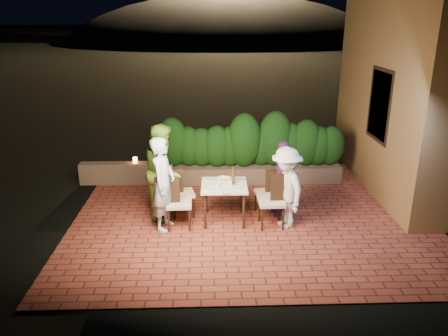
{
  "coord_description": "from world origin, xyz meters",
  "views": [
    {
      "loc": [
        -0.83,
        -7.55,
        3.79
      ],
      "look_at": [
        -0.55,
        0.29,
        1.05
      ],
      "focal_mm": 35.0,
      "sensor_mm": 36.0,
      "label": 1
    }
  ],
  "objects_px": {
    "chair_left_back": "(182,192)",
    "chair_right_back": "(266,192)",
    "diner_blue": "(163,184)",
    "parapet_lamp": "(135,160)",
    "bowl": "(223,178)",
    "diner_purple": "(283,178)",
    "diner_white": "(286,188)",
    "diner_green": "(163,171)",
    "beer_bottle": "(233,175)",
    "chair_left_front": "(179,202)",
    "chair_right_front": "(271,201)",
    "dining_table": "(224,203)"
  },
  "relations": [
    {
      "from": "chair_left_back",
      "to": "diner_blue",
      "type": "xyz_separation_m",
      "value": [
        -0.3,
        -0.55,
        0.39
      ]
    },
    {
      "from": "beer_bottle",
      "to": "chair_left_front",
      "type": "relative_size",
      "value": 0.34
    },
    {
      "from": "bowl",
      "to": "chair_left_back",
      "type": "bearing_deg",
      "value": -178.63
    },
    {
      "from": "chair_right_front",
      "to": "parapet_lamp",
      "type": "height_order",
      "value": "chair_right_front"
    },
    {
      "from": "chair_left_front",
      "to": "chair_right_front",
      "type": "bearing_deg",
      "value": -2.22
    },
    {
      "from": "chair_left_back",
      "to": "chair_right_back",
      "type": "relative_size",
      "value": 1.04
    },
    {
      "from": "dining_table",
      "to": "diner_white",
      "type": "relative_size",
      "value": 0.56
    },
    {
      "from": "chair_left_front",
      "to": "parapet_lamp",
      "type": "bearing_deg",
      "value": 114.95
    },
    {
      "from": "chair_right_front",
      "to": "chair_left_front",
      "type": "bearing_deg",
      "value": -2.5
    },
    {
      "from": "beer_bottle",
      "to": "diner_purple",
      "type": "xyz_separation_m",
      "value": [
        0.99,
        0.24,
        -0.16
      ]
    },
    {
      "from": "beer_bottle",
      "to": "diner_blue",
      "type": "distance_m",
      "value": 1.34
    },
    {
      "from": "dining_table",
      "to": "chair_left_front",
      "type": "bearing_deg",
      "value": -163.8
    },
    {
      "from": "diner_white",
      "to": "diner_purple",
      "type": "distance_m",
      "value": 0.59
    },
    {
      "from": "diner_blue",
      "to": "parapet_lamp",
      "type": "distance_m",
      "value": 2.57
    },
    {
      "from": "chair_left_back",
      "to": "chair_right_back",
      "type": "bearing_deg",
      "value": -12.54
    },
    {
      "from": "diner_purple",
      "to": "diner_green",
      "type": "bearing_deg",
      "value": -97.63
    },
    {
      "from": "chair_right_back",
      "to": "diner_green",
      "type": "relative_size",
      "value": 0.5
    },
    {
      "from": "chair_right_back",
      "to": "parapet_lamp",
      "type": "relative_size",
      "value": 6.71
    },
    {
      "from": "chair_right_back",
      "to": "diner_blue",
      "type": "bearing_deg",
      "value": 8.62
    },
    {
      "from": "parapet_lamp",
      "to": "beer_bottle",
      "type": "bearing_deg",
      "value": -43.15
    },
    {
      "from": "chair_left_front",
      "to": "diner_white",
      "type": "xyz_separation_m",
      "value": [
        1.99,
        -0.05,
        0.28
      ]
    },
    {
      "from": "bowl",
      "to": "chair_left_front",
      "type": "relative_size",
      "value": 0.18
    },
    {
      "from": "dining_table",
      "to": "chair_left_front",
      "type": "height_order",
      "value": "chair_left_front"
    },
    {
      "from": "chair_right_back",
      "to": "parapet_lamp",
      "type": "distance_m",
      "value": 3.42
    },
    {
      "from": "diner_blue",
      "to": "diner_green",
      "type": "xyz_separation_m",
      "value": [
        -0.05,
        0.59,
        0.05
      ]
    },
    {
      "from": "parapet_lamp",
      "to": "bowl",
      "type": "bearing_deg",
      "value": -41.99
    },
    {
      "from": "chair_left_back",
      "to": "diner_white",
      "type": "bearing_deg",
      "value": -28.74
    },
    {
      "from": "bowl",
      "to": "diner_green",
      "type": "height_order",
      "value": "diner_green"
    },
    {
      "from": "chair_left_front",
      "to": "diner_green",
      "type": "distance_m",
      "value": 0.78
    },
    {
      "from": "chair_left_back",
      "to": "diner_purple",
      "type": "height_order",
      "value": "diner_purple"
    },
    {
      "from": "diner_blue",
      "to": "dining_table",
      "type": "bearing_deg",
      "value": -62.5
    },
    {
      "from": "chair_right_back",
      "to": "diner_green",
      "type": "height_order",
      "value": "diner_green"
    },
    {
      "from": "chair_left_back",
      "to": "parapet_lamp",
      "type": "relative_size",
      "value": 7.01
    },
    {
      "from": "chair_right_front",
      "to": "diner_white",
      "type": "distance_m",
      "value": 0.37
    },
    {
      "from": "chair_right_back",
      "to": "diner_white",
      "type": "height_order",
      "value": "diner_white"
    },
    {
      "from": "chair_left_back",
      "to": "diner_purple",
      "type": "distance_m",
      "value": 2.01
    },
    {
      "from": "dining_table",
      "to": "diner_green",
      "type": "distance_m",
      "value": 1.34
    },
    {
      "from": "diner_green",
      "to": "diner_purple",
      "type": "height_order",
      "value": "diner_green"
    },
    {
      "from": "bowl",
      "to": "chair_left_front",
      "type": "bearing_deg",
      "value": -147.1
    },
    {
      "from": "bowl",
      "to": "parapet_lamp",
      "type": "xyz_separation_m",
      "value": [
        -2.02,
        1.82,
        -0.2
      ]
    },
    {
      "from": "chair_right_back",
      "to": "parapet_lamp",
      "type": "bearing_deg",
      "value": -39.43
    },
    {
      "from": "chair_right_back",
      "to": "diner_purple",
      "type": "xyz_separation_m",
      "value": [
        0.31,
        0.02,
        0.29
      ]
    },
    {
      "from": "dining_table",
      "to": "chair_right_back",
      "type": "bearing_deg",
      "value": 17.77
    },
    {
      "from": "chair_left_front",
      "to": "parapet_lamp",
      "type": "xyz_separation_m",
      "value": [
        -1.18,
        2.36,
        0.07
      ]
    },
    {
      "from": "chair_right_front",
      "to": "diner_blue",
      "type": "relative_size",
      "value": 0.59
    },
    {
      "from": "beer_bottle",
      "to": "diner_white",
      "type": "bearing_deg",
      "value": -19.52
    },
    {
      "from": "chair_left_back",
      "to": "dining_table",
      "type": "bearing_deg",
      "value": -30.95
    },
    {
      "from": "bowl",
      "to": "beer_bottle",
      "type": "bearing_deg",
      "value": -53.28
    },
    {
      "from": "diner_blue",
      "to": "parapet_lamp",
      "type": "relative_size",
      "value": 12.62
    },
    {
      "from": "diner_purple",
      "to": "beer_bottle",
      "type": "bearing_deg",
      "value": -83.36
    }
  ]
}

